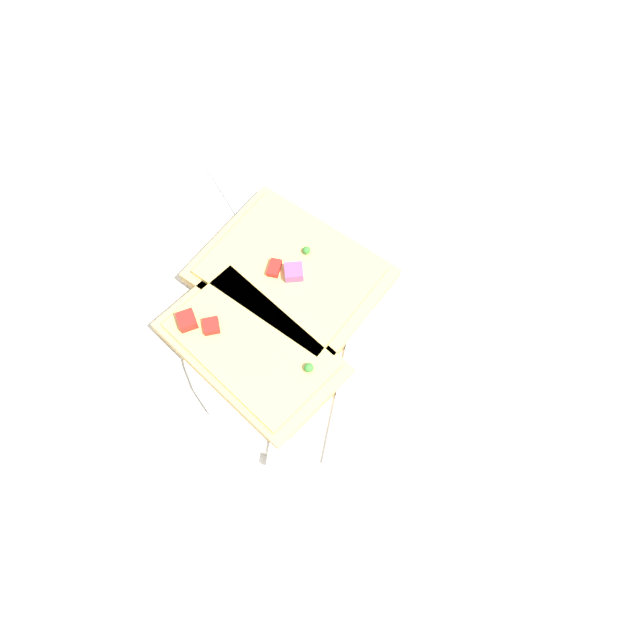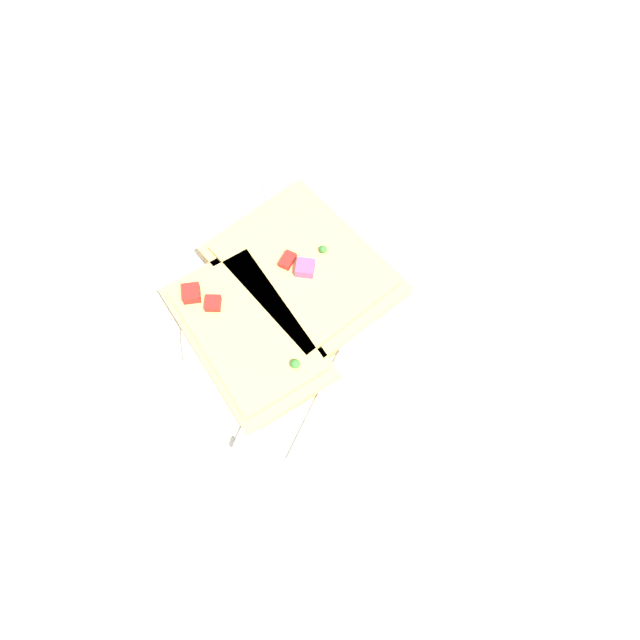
% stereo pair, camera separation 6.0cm
% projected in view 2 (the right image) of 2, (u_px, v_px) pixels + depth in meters
% --- Properties ---
extents(ground_plane, '(4.00, 4.00, 0.00)m').
position_uv_depth(ground_plane, '(320.00, 329.00, 0.62)').
color(ground_plane, beige).
extents(plate, '(0.27, 0.27, 0.01)m').
position_uv_depth(plate, '(320.00, 327.00, 0.62)').
color(plate, silver).
rests_on(plate, ground).
extents(fork, '(0.16, 0.18, 0.01)m').
position_uv_depth(fork, '(349.00, 347.00, 0.60)').
color(fork, silver).
rests_on(fork, plate).
extents(knife, '(0.13, 0.16, 0.01)m').
position_uv_depth(knife, '(275.00, 373.00, 0.59)').
color(knife, silver).
rests_on(knife, plate).
extents(pizza_slice_main, '(0.20, 0.22, 0.03)m').
position_uv_depth(pizza_slice_main, '(304.00, 269.00, 0.63)').
color(pizza_slice_main, tan).
rests_on(pizza_slice_main, plate).
extents(pizza_slice_corner, '(0.15, 0.19, 0.03)m').
position_uv_depth(pizza_slice_corner, '(247.00, 332.00, 0.60)').
color(pizza_slice_corner, tan).
rests_on(pizza_slice_corner, plate).
extents(crumb_scatter, '(0.07, 0.12, 0.01)m').
position_uv_depth(crumb_scatter, '(345.00, 299.00, 0.62)').
color(crumb_scatter, tan).
rests_on(crumb_scatter, plate).
extents(napkin, '(0.15, 0.09, 0.01)m').
position_uv_depth(napkin, '(326.00, 166.00, 0.71)').
color(napkin, silver).
rests_on(napkin, ground).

